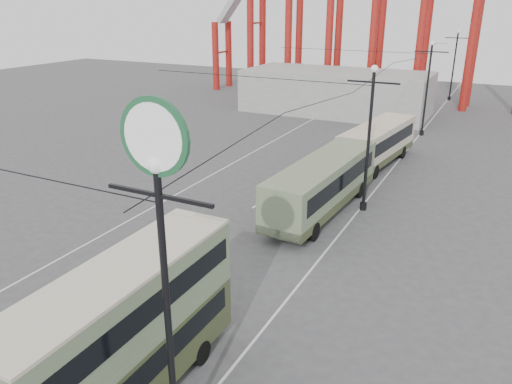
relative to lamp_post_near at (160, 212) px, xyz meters
The scene contains 11 objects.
ground 10.11m from the lamp_post_near, 151.82° to the left, with size 160.00×160.00×0.00m, color #444446.
road_markings 24.87m from the lamp_post_near, 105.88° to the left, with size 12.52×120.00×0.01m.
lamp_post_near is the anchor object (origin of this frame).
lamp_post_mid 21.24m from the lamp_post_near, 90.00° to the left, with size 3.20×0.44×9.32m.
lamp_post_far 43.12m from the lamp_post_near, 90.00° to the left, with size 3.20×0.44×9.32m.
lamp_post_distant 65.08m from the lamp_post_near, 90.00° to the left, with size 3.20×0.44×9.32m.
fairground_shed 51.61m from the lamp_post_near, 103.06° to the left, with size 22.00×10.00×5.00m, color gray.
double_decker_bus 5.62m from the lamp_post_near, 161.24° to the left, with size 2.44×9.58×5.15m.
single_decker_green 20.44m from the lamp_post_near, 96.80° to the left, with size 3.54×12.42×3.47m.
single_decker_cream 31.66m from the lamp_post_near, 93.14° to the left, with size 4.05×11.11×3.38m.
pedestrian 10.93m from the lamp_post_near, 116.03° to the left, with size 0.73×0.48×2.00m, color #212227.
Camera 1 is at (13.01, -12.24, 12.82)m, focal length 35.00 mm.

